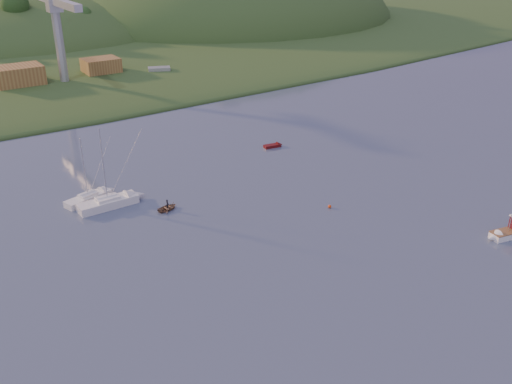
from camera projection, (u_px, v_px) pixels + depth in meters
ground at (454, 380)px, 51.93m from camera, size 500.00×500.00×0.00m
shore_slope at (15, 61)px, 175.76m from camera, size 640.00×150.00×7.00m
hill_center at (13, 37)px, 214.63m from camera, size 140.00×120.00×36.00m
hill_right at (227, 23)px, 246.62m from camera, size 150.00×130.00×60.00m
hillside_trees at (0, 51)px, 190.77m from camera, size 280.00×50.00×32.00m
wharf at (75, 84)px, 145.53m from camera, size 42.00×16.00×2.40m
shed_west at (19, 76)px, 138.15m from camera, size 11.00×8.00×4.80m
shed_east at (101, 66)px, 149.75m from camera, size 9.00×7.00×4.00m
dock_crane at (58, 22)px, 134.56m from camera, size 3.20×28.00×20.30m
fishing_boat at (506, 232)px, 75.47m from camera, size 6.13×2.93×3.76m
sailboat_near at (88, 198)px, 85.47m from camera, size 7.53×4.13×10.01m
sailboat_far at (108, 202)px, 83.76m from camera, size 8.85×2.84×12.19m
canoe at (168, 208)px, 83.11m from camera, size 3.55×2.86×0.65m
paddler at (167, 205)px, 82.95m from camera, size 0.44×0.57×1.41m
red_tender at (276, 145)px, 107.14m from camera, size 3.89×1.77×1.28m
work_vessel at (160, 75)px, 153.58m from camera, size 14.39×9.44×3.49m
buoy_1 at (330, 206)px, 83.69m from camera, size 0.50×0.50×0.50m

